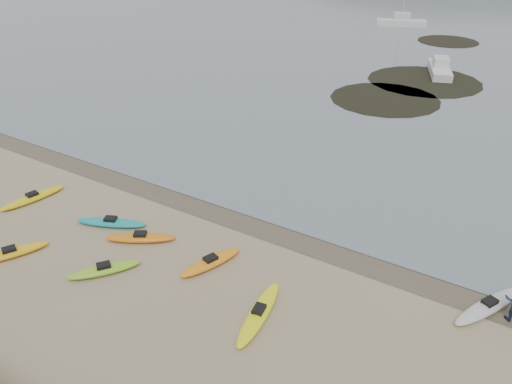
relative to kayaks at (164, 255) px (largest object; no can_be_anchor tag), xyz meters
The scene contains 4 objects.
ground 5.08m from the kayaks, 70.51° to the left, with size 600.00×600.00×0.00m, color tan.
wet_sand 4.80m from the kayaks, 69.32° to the left, with size 60.00×60.00×0.00m, color brown.
kayaks is the anchor object (origin of this frame).
kelp_mats 33.58m from the kayaks, 87.60° to the left, with size 10.60×31.74×0.04m.
Camera 1 is at (10.91, -17.50, 13.02)m, focal length 35.00 mm.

